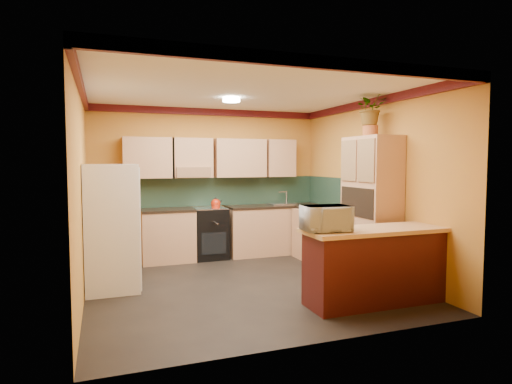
{
  "coord_description": "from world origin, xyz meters",
  "views": [
    {
      "loc": [
        -1.85,
        -5.63,
        1.73
      ],
      "look_at": [
        0.34,
        0.45,
        1.27
      ],
      "focal_mm": 30.0,
      "sensor_mm": 36.0,
      "label": 1
    }
  ],
  "objects_px": {
    "base_cabinets_back": "(243,232)",
    "microwave": "(326,218)",
    "pantry": "(371,208)",
    "fridge": "(112,228)",
    "stove": "(210,233)",
    "breakfast_bar": "(378,267)"
  },
  "relations": [
    {
      "from": "base_cabinets_back",
      "to": "microwave",
      "type": "xyz_separation_m",
      "value": [
        0.0,
        -3.09,
        0.64
      ]
    },
    {
      "from": "pantry",
      "to": "fridge",
      "type": "bearing_deg",
      "value": 169.21
    },
    {
      "from": "base_cabinets_back",
      "to": "pantry",
      "type": "xyz_separation_m",
      "value": [
        1.28,
        -2.14,
        0.61
      ]
    },
    {
      "from": "fridge",
      "to": "base_cabinets_back",
      "type": "bearing_deg",
      "value": 32.04
    },
    {
      "from": "stove",
      "to": "microwave",
      "type": "relative_size",
      "value": 1.7
    },
    {
      "from": "base_cabinets_back",
      "to": "pantry",
      "type": "relative_size",
      "value": 1.74
    },
    {
      "from": "base_cabinets_back",
      "to": "microwave",
      "type": "relative_size",
      "value": 6.83
    },
    {
      "from": "breakfast_bar",
      "to": "base_cabinets_back",
      "type": "bearing_deg",
      "value": 103.31
    },
    {
      "from": "breakfast_bar",
      "to": "pantry",
      "type": "bearing_deg",
      "value": 60.02
    },
    {
      "from": "stove",
      "to": "breakfast_bar",
      "type": "bearing_deg",
      "value": -66.31
    },
    {
      "from": "pantry",
      "to": "microwave",
      "type": "height_order",
      "value": "pantry"
    },
    {
      "from": "stove",
      "to": "fridge",
      "type": "xyz_separation_m",
      "value": [
        -1.69,
        -1.45,
        0.39
      ]
    },
    {
      "from": "fridge",
      "to": "microwave",
      "type": "relative_size",
      "value": 3.18
    },
    {
      "from": "breakfast_bar",
      "to": "microwave",
      "type": "height_order",
      "value": "microwave"
    },
    {
      "from": "stove",
      "to": "microwave",
      "type": "height_order",
      "value": "microwave"
    },
    {
      "from": "base_cabinets_back",
      "to": "fridge",
      "type": "height_order",
      "value": "fridge"
    },
    {
      "from": "stove",
      "to": "microwave",
      "type": "distance_m",
      "value": 3.22
    },
    {
      "from": "breakfast_bar",
      "to": "microwave",
      "type": "xyz_separation_m",
      "value": [
        -0.73,
        0.0,
        0.64
      ]
    },
    {
      "from": "pantry",
      "to": "breakfast_bar",
      "type": "height_order",
      "value": "pantry"
    },
    {
      "from": "base_cabinets_back",
      "to": "stove",
      "type": "height_order",
      "value": "stove"
    },
    {
      "from": "fridge",
      "to": "microwave",
      "type": "xyz_separation_m",
      "value": [
        2.32,
        -1.64,
        0.23
      ]
    },
    {
      "from": "stove",
      "to": "microwave",
      "type": "bearing_deg",
      "value": -78.51
    }
  ]
}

